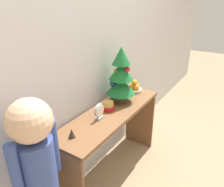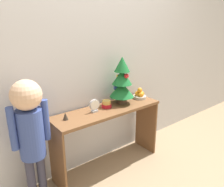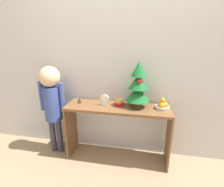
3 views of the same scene
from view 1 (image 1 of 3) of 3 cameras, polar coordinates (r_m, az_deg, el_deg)
The scene contains 9 objects.
ground_plane at distance 2.23m, azimuth 3.98°, elevation -21.69°, with size 12.00×12.00×0.00m, color #997F60.
back_wall at distance 1.82m, azimuth -6.35°, elevation 12.92°, with size 7.00×0.05×2.50m, color silver.
console_table at distance 1.96m, azimuth -0.21°, elevation -8.57°, with size 1.21×0.36×0.69m.
mini_tree at distance 1.97m, azimuth 2.35°, elevation 4.64°, with size 0.26×0.26×0.51m.
fruit_bowl at distance 2.27m, azimuth 5.92°, elevation 1.50°, with size 0.16×0.16×0.13m.
singing_bowl at distance 1.89m, azimuth -0.96°, elevation -3.29°, with size 0.11×0.11×0.08m.
desk_clock at distance 1.74m, azimuth -3.35°, elevation -4.75°, with size 0.11×0.04×0.13m.
figurine at distance 1.56m, azimuth -10.48°, elevation -10.15°, with size 0.05×0.05×0.07m.
child_figure at distance 1.35m, azimuth -19.09°, elevation -16.28°, with size 0.32×0.24×1.13m.
Camera 1 is at (-1.39, -0.72, 1.59)m, focal length 35.00 mm.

